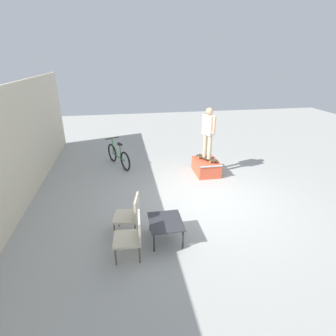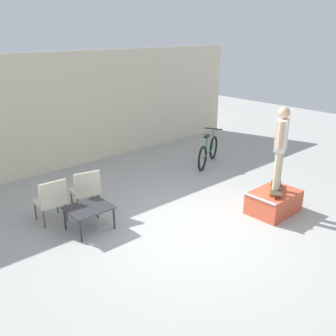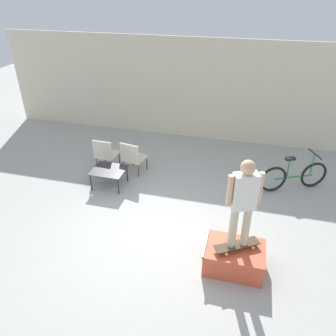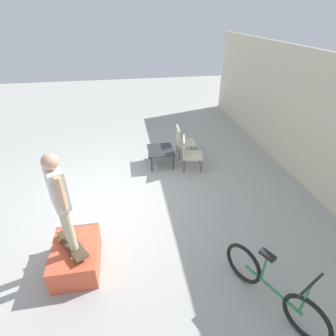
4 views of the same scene
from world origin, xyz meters
name	(u,v)px [view 1 (image 1 of 4)]	position (x,y,z in m)	size (l,w,h in m)	color
ground_plane	(209,201)	(0.00, 0.00, 0.00)	(24.00, 24.00, 0.00)	#A8A8A3
house_wall_back	(4,160)	(0.00, 4.74, 1.50)	(12.00, 0.06, 3.00)	beige
skate_ramp_box	(206,167)	(1.78, -0.46, 0.22)	(1.04, 0.73, 0.47)	#DB5638
skateboard_on_ramp	(207,158)	(1.80, -0.47, 0.53)	(0.78, 0.59, 0.07)	#473828
person_skater	(208,129)	(1.80, -0.47, 1.48)	(0.53, 0.34, 1.62)	#C6B793
coffee_table	(166,223)	(-1.35, 1.41, 0.40)	(0.79, 0.68, 0.45)	#2D2D33
patio_chair_left	(132,235)	(-1.74, 2.12, 0.49)	(0.55, 0.55, 0.88)	brown
patio_chair_right	(130,213)	(-0.99, 2.12, 0.49)	(0.61, 0.61, 0.88)	brown
bicycle	(118,156)	(2.94, 2.38, 0.36)	(1.57, 0.82, 0.92)	black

